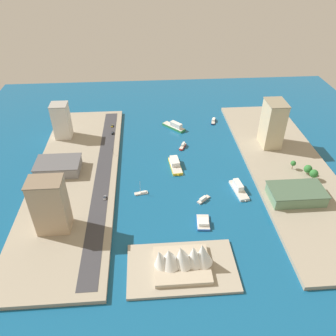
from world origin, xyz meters
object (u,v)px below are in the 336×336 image
(tugboat_red, at_px, (183,146))
(office_block_beige, at_px, (273,124))
(apartment_midrise_tan, at_px, (50,205))
(opera_landmark, at_px, (183,258))
(yacht_sleek_gray, at_px, (203,199))
(sedan_silver, at_px, (105,198))
(catamaran_blue, at_px, (203,222))
(warehouse_low_gray, at_px, (58,166))
(ferry_green_doubledeck, at_px, (175,126))
(suv_black, at_px, (113,133))
(ferry_white_commuter, at_px, (239,188))
(taxi_yellow_cab, at_px, (112,126))
(sailboat_small_white, at_px, (141,193))
(patrol_launch_navy, at_px, (213,121))
(traffic_light_waterfront, at_px, (113,151))
(hotel_broad_white, at_px, (62,121))
(terminal_long_green, at_px, (296,194))
(ferry_yellow_fast, at_px, (175,164))

(tugboat_red, height_order, office_block_beige, office_block_beige)
(apartment_midrise_tan, bearing_deg, opera_landmark, 155.56)
(yacht_sleek_gray, relative_size, sedan_silver, 2.64)
(tugboat_red, relative_size, catamaran_blue, 0.77)
(catamaran_blue, xyz_separation_m, apartment_midrise_tan, (103.66, -0.80, 22.29))
(tugboat_red, distance_m, apartment_midrise_tan, 145.37)
(warehouse_low_gray, bearing_deg, office_block_beige, -171.13)
(ferry_green_doubledeck, relative_size, suv_black, 4.93)
(ferry_white_commuter, height_order, opera_landmark, opera_landmark)
(taxi_yellow_cab, bearing_deg, sailboat_small_white, 105.36)
(yacht_sleek_gray, relative_size, taxi_yellow_cab, 2.28)
(patrol_launch_navy, distance_m, traffic_light_waterfront, 122.48)
(hotel_broad_white, xyz_separation_m, sedan_silver, (-47.80, 98.99, -16.56))
(terminal_long_green, relative_size, sedan_silver, 9.61)
(ferry_yellow_fast, relative_size, office_block_beige, 0.64)
(sailboat_small_white, xyz_separation_m, catamaran_blue, (-44.06, 36.92, 0.76))
(sedan_silver, bearing_deg, tugboat_red, -132.80)
(apartment_midrise_tan, xyz_separation_m, traffic_light_waterfront, (-34.75, -89.74, -16.37))
(ferry_yellow_fast, relative_size, apartment_midrise_tan, 0.67)
(yacht_sleek_gray, bearing_deg, terminal_long_green, 174.53)
(warehouse_low_gray, xyz_separation_m, suv_black, (-41.90, -60.85, -3.92))
(ferry_green_doubledeck, relative_size, office_block_beige, 0.57)
(yacht_sleek_gray, xyz_separation_m, traffic_light_waterfront, (73.12, -65.25, 6.27))
(ferry_yellow_fast, distance_m, sedan_silver, 72.81)
(patrol_launch_navy, bearing_deg, ferry_green_doubledeck, 14.45)
(patrol_launch_navy, height_order, catamaran_blue, catamaran_blue)
(yacht_sleek_gray, bearing_deg, opera_landmark, 69.71)
(terminal_long_green, bearing_deg, catamaran_blue, 14.03)
(ferry_yellow_fast, bearing_deg, apartment_midrise_tan, 38.65)
(sedan_silver, bearing_deg, suv_black, -89.95)
(patrol_launch_navy, bearing_deg, opera_landmark, 73.94)
(warehouse_low_gray, xyz_separation_m, sedan_silver, (-41.98, 39.39, -3.95))
(ferry_yellow_fast, bearing_deg, ferry_white_commuter, 141.90)
(ferry_green_doubledeck, height_order, traffic_light_waterfront, traffic_light_waterfront)
(ferry_yellow_fast, distance_m, tugboat_red, 32.61)
(catamaran_blue, bearing_deg, ferry_white_commuter, -134.58)
(suv_black, bearing_deg, apartment_midrise_tan, 76.31)
(sedan_silver, bearing_deg, yacht_sleek_gray, 176.90)
(traffic_light_waterfront, bearing_deg, sedan_silver, 86.93)
(apartment_midrise_tan, distance_m, sedan_silver, 46.93)
(ferry_yellow_fast, distance_m, terminal_long_green, 103.51)
(taxi_yellow_cab, distance_m, opera_landmark, 191.04)
(yacht_sleek_gray, xyz_separation_m, office_block_beige, (-75.38, -73.75, 23.85))
(traffic_light_waterfront, bearing_deg, terminal_long_green, 153.33)
(ferry_yellow_fast, height_order, hotel_broad_white, hotel_broad_white)
(tugboat_red, distance_m, taxi_yellow_cab, 81.80)
(catamaran_blue, relative_size, warehouse_low_gray, 0.46)
(sailboat_small_white, height_order, yacht_sleek_gray, sailboat_small_white)
(hotel_broad_white, xyz_separation_m, warehouse_low_gray, (-5.83, 59.59, -12.60))
(patrol_launch_navy, distance_m, terminal_long_green, 140.42)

